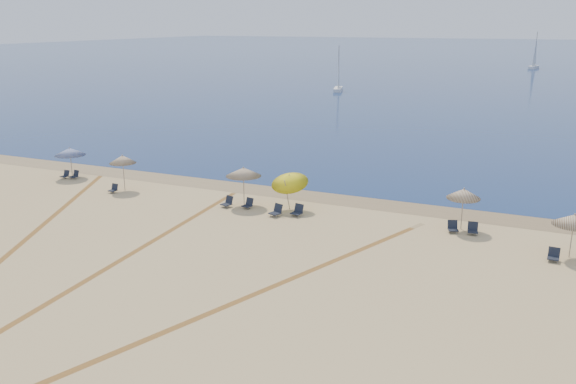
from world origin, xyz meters
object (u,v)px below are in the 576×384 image
at_px(umbrella_1, 123,159).
at_px(umbrella_3, 289,179).
at_px(chair_9, 554,255).
at_px(sailboat_2, 339,77).
at_px(umbrella_5, 574,220).
at_px(chair_1, 75,175).
at_px(chair_7, 453,227).
at_px(chair_3, 228,202).
at_px(chair_0, 65,175).
at_px(chair_2, 114,189).
at_px(chair_8, 473,229).
at_px(sailboat_1, 535,57).
at_px(chair_5, 276,211).
at_px(umbrella_4, 464,194).
at_px(umbrella_0, 70,152).
at_px(chair_4, 248,204).
at_px(umbrella_2, 243,172).
at_px(chair_6, 298,211).

xyz_separation_m(umbrella_1, umbrella_3, (12.46, 0.50, -0.27)).
relative_size(chair_9, sailboat_2, 0.09).
bearing_deg(umbrella_5, chair_9, -132.29).
height_order(umbrella_5, chair_1, umbrella_5).
bearing_deg(chair_7, chair_3, 164.23).
relative_size(chair_0, chair_9, 0.90).
distance_m(chair_1, chair_2, 5.52).
relative_size(chair_8, sailboat_1, 0.08).
height_order(chair_2, chair_5, chair_5).
bearing_deg(chair_8, umbrella_4, 132.86).
relative_size(umbrella_0, umbrella_1, 0.91).
height_order(chair_1, chair_4, chair_4).
distance_m(umbrella_5, chair_4, 18.71).
height_order(umbrella_0, chair_8, umbrella_0).
height_order(umbrella_2, sailboat_2, sailboat_2).
bearing_deg(umbrella_4, chair_4, -174.25).
bearing_deg(sailboat_1, umbrella_2, -86.07).
bearing_deg(chair_0, sailboat_1, 80.27).
distance_m(umbrella_2, chair_5, 3.69).
bearing_deg(sailboat_1, chair_9, -78.09).
xyz_separation_m(chair_5, sailboat_1, (11.17, 133.01, 2.39)).
xyz_separation_m(umbrella_1, chair_4, (10.01, -0.41, -1.91)).
bearing_deg(chair_4, chair_3, -155.15).
bearing_deg(chair_2, umbrella_2, 9.84).
relative_size(umbrella_2, chair_2, 4.13).
bearing_deg(chair_0, umbrella_3, 2.04).
bearing_deg(sailboat_2, umbrella_4, -80.59).
bearing_deg(chair_5, chair_4, -177.97).
relative_size(umbrella_1, sailboat_1, 0.28).
height_order(umbrella_0, chair_9, umbrella_0).
xyz_separation_m(umbrella_1, chair_3, (8.65, -0.65, -1.89)).
bearing_deg(chair_0, umbrella_1, -4.52).
bearing_deg(chair_8, chair_6, 176.47).
bearing_deg(umbrella_0, chair_6, -5.54).
bearing_deg(chair_7, sailboat_2, 94.55).
xyz_separation_m(chair_7, sailboat_1, (0.83, 131.68, 2.42)).
height_order(chair_1, sailboat_2, sailboat_2).
height_order(chair_2, chair_4, chair_4).
xyz_separation_m(umbrella_1, chair_9, (27.87, -2.10, -1.91)).
bearing_deg(chair_8, chair_2, 174.29).
relative_size(umbrella_1, chair_8, 3.54).
bearing_deg(sailboat_1, umbrella_0, -92.68).
relative_size(umbrella_0, chair_5, 2.66).
relative_size(umbrella_2, chair_0, 4.19).
bearing_deg(chair_6, chair_8, 16.91).
relative_size(umbrella_4, chair_3, 3.01).
bearing_deg(chair_4, chair_0, -169.71).
xyz_separation_m(chair_0, chair_3, (14.82, -1.47, 0.04)).
distance_m(umbrella_2, chair_3, 2.19).
bearing_deg(umbrella_4, sailboat_2, 114.35).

